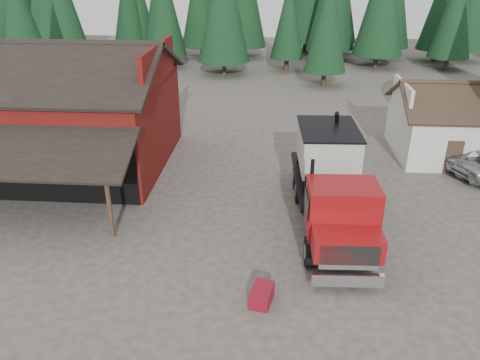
{
  "coord_description": "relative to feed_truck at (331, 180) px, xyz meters",
  "views": [
    {
      "loc": [
        1.33,
        -15.09,
        11.17
      ],
      "look_at": [
        -0.13,
        4.5,
        1.8
      ],
      "focal_mm": 35.0,
      "sensor_mm": 36.0,
      "label": 1
    }
  ],
  "objects": [
    {
      "name": "farmhouse",
      "position": [
        8.99,
        8.96,
        -0.51
      ],
      "size": [
        8.6,
        6.42,
        4.65
      ],
      "color": "silver",
      "rests_on": "ground"
    },
    {
      "name": "conifer_backdrop",
      "position": [
        -4.01,
        37.97,
        -2.18
      ],
      "size": [
        76.0,
        16.0,
        16.0
      ],
      "primitive_type": null,
      "color": "black",
      "rests_on": "ground"
    },
    {
      "name": "feed_truck",
      "position": [
        0.0,
        0.0,
        0.0
      ],
      "size": [
        3.34,
        10.4,
        4.65
      ],
      "rotation": [
        0.0,
        0.0,
        0.04
      ],
      "color": "black",
      "rests_on": "ground"
    },
    {
      "name": "near_pine_a",
      "position": [
        -26.01,
        23.97,
        4.22
      ],
      "size": [
        4.4,
        4.4,
        11.4
      ],
      "color": "#382619",
      "rests_on": "ground"
    },
    {
      "name": "ground",
      "position": [
        -4.01,
        -4.03,
        -2.18
      ],
      "size": [
        120.0,
        120.0,
        0.0
      ],
      "primitive_type": "plane",
      "color": "#4A423A",
      "rests_on": "ground"
    },
    {
      "name": "red_barn",
      "position": [
        -15.01,
        5.87,
        0.52
      ],
      "size": [
        12.8,
        13.63,
        7.18
      ],
      "color": "maroon",
      "rests_on": "ground"
    },
    {
      "name": "near_pine_d",
      "position": [
        -8.01,
        29.97,
        5.22
      ],
      "size": [
        5.28,
        5.28,
        13.4
      ],
      "color": "#382619",
      "rests_on": "ground"
    },
    {
      "name": "near_pine_b",
      "position": [
        1.99,
        25.97,
        3.71
      ],
      "size": [
        3.96,
        3.96,
        10.4
      ],
      "color": "#382619",
      "rests_on": "ground"
    },
    {
      "name": "equip_box",
      "position": [
        -2.89,
        -5.85,
        -1.88
      ],
      "size": [
        0.92,
        1.22,
        0.6
      ],
      "primitive_type": "cube",
      "rotation": [
        0.0,
        0.0,
        -0.22
      ],
      "color": "maroon",
      "rests_on": "ground"
    }
  ]
}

